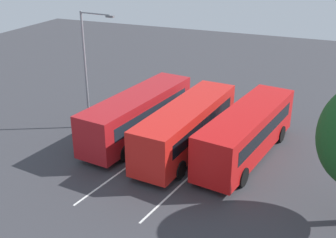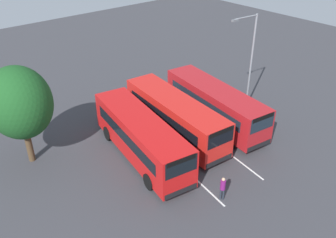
% 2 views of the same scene
% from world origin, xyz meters
% --- Properties ---
extents(ground_plane, '(75.13, 75.13, 0.00)m').
position_xyz_m(ground_plane, '(0.00, 0.00, 0.00)').
color(ground_plane, '#38383D').
extents(bus_far_left, '(10.48, 4.07, 3.09)m').
position_xyz_m(bus_far_left, '(0.73, -3.81, 1.72)').
color(bus_far_left, red).
rests_on(bus_far_left, ground).
extents(bus_center_left, '(10.42, 3.46, 3.09)m').
position_xyz_m(bus_center_left, '(0.09, -0.14, 1.72)').
color(bus_center_left, red).
rests_on(bus_center_left, ground).
extents(bus_center_right, '(10.46, 3.80, 3.09)m').
position_xyz_m(bus_center_right, '(0.72, 3.58, 1.72)').
color(bus_center_right, '#AD191E').
rests_on(bus_center_right, ground).
extents(pedestrian, '(0.45, 0.45, 1.63)m').
position_xyz_m(pedestrian, '(7.33, -2.71, 0.96)').
color(pedestrian, '#232833').
rests_on(pedestrian, ground).
extents(street_lamp, '(0.45, 2.67, 8.25)m').
position_xyz_m(street_lamp, '(0.76, 7.34, 4.74)').
color(street_lamp, gray).
rests_on(street_lamp, ground).
extents(lane_stripe_outer_left, '(15.82, 2.45, 0.01)m').
position_xyz_m(lane_stripe_outer_left, '(0.00, -1.87, 0.00)').
color(lane_stripe_outer_left, silver).
rests_on(lane_stripe_outer_left, ground).
extents(lane_stripe_inner_left, '(15.82, 2.45, 0.01)m').
position_xyz_m(lane_stripe_inner_left, '(0.00, 1.87, 0.00)').
color(lane_stripe_inner_left, silver).
rests_on(lane_stripe_inner_left, ground).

